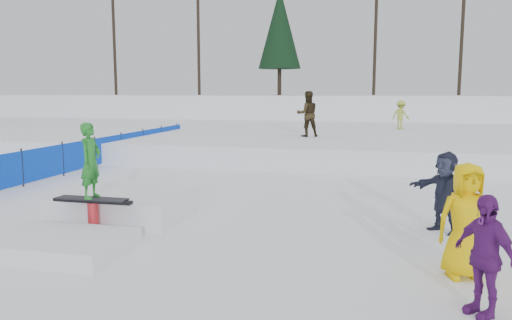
% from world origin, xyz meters
% --- Properties ---
extents(ground, '(120.00, 120.00, 0.00)m').
position_xyz_m(ground, '(0.00, 0.00, 0.00)').
color(ground, white).
extents(snow_berm, '(60.00, 14.00, 2.40)m').
position_xyz_m(snow_berm, '(0.00, 30.00, 1.20)').
color(snow_berm, white).
rests_on(snow_berm, ground).
extents(snow_midrise, '(50.00, 18.00, 0.80)m').
position_xyz_m(snow_midrise, '(0.00, 16.00, 0.40)').
color(snow_midrise, white).
rests_on(snow_midrise, ground).
extents(safety_fence, '(0.05, 16.00, 1.10)m').
position_xyz_m(safety_fence, '(-6.50, 6.60, 0.55)').
color(safety_fence, '#083BC4').
rests_on(safety_fence, ground).
extents(treeline, '(40.24, 4.22, 10.50)m').
position_xyz_m(treeline, '(6.18, 28.28, 7.45)').
color(treeline, black).
rests_on(treeline, snow_berm).
extents(walker_olive, '(1.12, 1.01, 1.91)m').
position_xyz_m(walker_olive, '(0.41, 11.65, 1.75)').
color(walker_olive, black).
rests_on(walker_olive, snow_midrise).
extents(walker_ygreen, '(1.07, 0.95, 1.44)m').
position_xyz_m(walker_ygreen, '(4.42, 16.87, 1.52)').
color(walker_ygreen, '#A6B637').
rests_on(walker_ygreen, snow_midrise).
extents(spectator_purple, '(0.81, 0.92, 1.49)m').
position_xyz_m(spectator_purple, '(4.50, -3.00, 0.75)').
color(spectator_purple, '#611C74').
rests_on(spectator_purple, ground).
extents(spectator_yellow, '(0.92, 0.70, 1.69)m').
position_xyz_m(spectator_yellow, '(4.50, -1.71, 0.84)').
color(spectator_yellow, '#F4C500').
rests_on(spectator_yellow, ground).
extents(spectator_dark, '(1.37, 1.34, 1.57)m').
position_xyz_m(spectator_dark, '(4.53, 0.70, 0.78)').
color(spectator_dark, '#21263A').
rests_on(spectator_dark, ground).
extents(jib_rail_feature, '(2.60, 4.40, 2.11)m').
position_xyz_m(jib_rail_feature, '(-1.99, -0.36, 0.30)').
color(jib_rail_feature, white).
rests_on(jib_rail_feature, ground).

